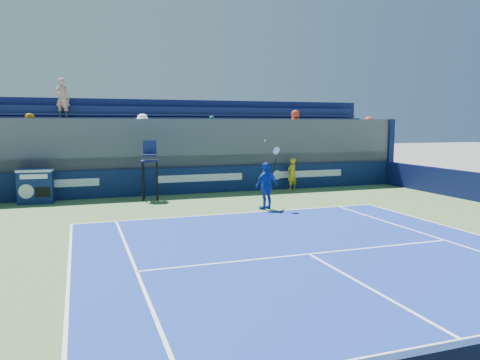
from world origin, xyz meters
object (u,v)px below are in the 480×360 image
object	(u,v)px
ball_person	(292,174)
umpire_chair	(150,163)
tennis_player	(267,186)
match_clock	(36,185)

from	to	relation	value
ball_person	umpire_chair	bearing A→B (deg)	-16.45
ball_person	tennis_player	size ratio (longest dim) A/B	0.59
match_clock	umpire_chair	xyz separation A→B (m)	(4.43, -0.60, 0.79)
ball_person	tennis_player	distance (m)	5.28
match_clock	umpire_chair	distance (m)	4.54
ball_person	match_clock	xyz separation A→B (m)	(-11.24, -0.08, -0.03)
tennis_player	ball_person	bearing A→B (deg)	54.36
umpire_chair	tennis_player	xyz separation A→B (m)	(3.73, -3.61, -0.64)
ball_person	match_clock	distance (m)	11.24
match_clock	tennis_player	xyz separation A→B (m)	(8.16, -4.21, 0.15)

